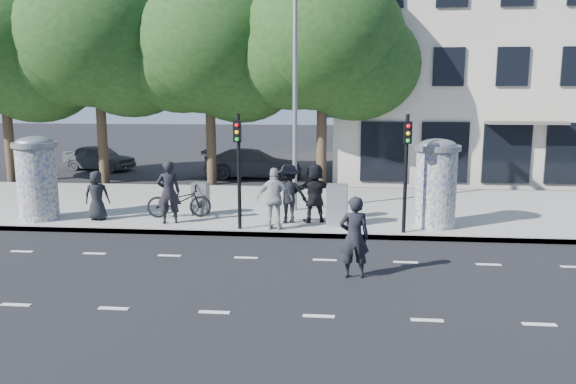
# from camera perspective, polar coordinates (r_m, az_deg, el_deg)

# --- Properties ---
(ground) EXTENTS (120.00, 120.00, 0.00)m
(ground) POSITION_cam_1_polar(r_m,az_deg,el_deg) (13.08, -5.33, -8.45)
(ground) COLOR black
(ground) RESTS_ON ground
(sidewalk) EXTENTS (40.00, 8.00, 0.15)m
(sidewalk) POSITION_cam_1_polar(r_m,az_deg,el_deg) (20.23, -1.38, -1.52)
(sidewalk) COLOR gray
(sidewalk) RESTS_ON ground
(curb) EXTENTS (40.00, 0.10, 0.16)m
(curb) POSITION_cam_1_polar(r_m,az_deg,el_deg) (16.42, -3.02, -4.29)
(curb) COLOR slate
(curb) RESTS_ON ground
(lane_dash_near) EXTENTS (32.00, 0.12, 0.01)m
(lane_dash_near) POSITION_cam_1_polar(r_m,az_deg,el_deg) (11.06, -7.50, -12.02)
(lane_dash_near) COLOR silver
(lane_dash_near) RESTS_ON ground
(lane_dash_far) EXTENTS (32.00, 0.12, 0.01)m
(lane_dash_far) POSITION_cam_1_polar(r_m,az_deg,el_deg) (14.39, -4.29, -6.68)
(lane_dash_far) COLOR silver
(lane_dash_far) RESTS_ON ground
(ad_column_left) EXTENTS (1.36, 1.36, 2.65)m
(ad_column_left) POSITION_cam_1_polar(r_m,az_deg,el_deg) (19.40, -24.16, 1.48)
(ad_column_left) COLOR beige
(ad_column_left) RESTS_ON sidewalk
(ad_column_right) EXTENTS (1.36, 1.36, 2.65)m
(ad_column_right) POSITION_cam_1_polar(r_m,az_deg,el_deg) (17.31, 14.80, 1.08)
(ad_column_right) COLOR beige
(ad_column_right) RESTS_ON sidewalk
(traffic_pole_near) EXTENTS (0.22, 0.31, 3.40)m
(traffic_pole_near) POSITION_cam_1_polar(r_m,az_deg,el_deg) (16.36, -5.05, 3.32)
(traffic_pole_near) COLOR black
(traffic_pole_near) RESTS_ON sidewalk
(traffic_pole_far) EXTENTS (0.22, 0.31, 3.40)m
(traffic_pole_far) POSITION_cam_1_polar(r_m,az_deg,el_deg) (16.19, 11.93, 3.07)
(traffic_pole_far) COLOR black
(traffic_pole_far) RESTS_ON sidewalk
(street_lamp) EXTENTS (0.25, 0.93, 8.00)m
(street_lamp) POSITION_cam_1_polar(r_m,az_deg,el_deg) (18.88, 0.70, 12.06)
(street_lamp) COLOR slate
(street_lamp) RESTS_ON sidewalk
(tree_far_left) EXTENTS (7.20, 7.20, 9.26)m
(tree_far_left) POSITION_cam_1_polar(r_m,az_deg,el_deg) (29.14, -27.14, 13.04)
(tree_far_left) COLOR #38281C
(tree_far_left) RESTS_ON ground
(tree_mid_left) EXTENTS (7.20, 7.20, 9.57)m
(tree_mid_left) POSITION_cam_1_polar(r_m,az_deg,el_deg) (27.07, -18.87, 14.56)
(tree_mid_left) COLOR #38281C
(tree_mid_left) RESTS_ON ground
(tree_near_left) EXTENTS (6.80, 6.80, 8.97)m
(tree_near_left) POSITION_cam_1_polar(r_m,az_deg,el_deg) (25.63, -8.05, 14.30)
(tree_near_left) COLOR #38281C
(tree_near_left) RESTS_ON ground
(tree_center) EXTENTS (7.00, 7.00, 9.30)m
(tree_center) POSITION_cam_1_polar(r_m,az_deg,el_deg) (24.58, 3.53, 15.14)
(tree_center) COLOR #38281C
(tree_center) RESTS_ON ground
(building) EXTENTS (20.30, 15.85, 12.00)m
(building) POSITION_cam_1_polar(r_m,az_deg,el_deg) (33.62, 22.66, 12.50)
(building) COLOR beige
(building) RESTS_ON ground
(ped_a) EXTENTS (0.85, 0.64, 1.57)m
(ped_a) POSITION_cam_1_polar(r_m,az_deg,el_deg) (18.71, -18.85, -0.33)
(ped_a) COLOR black
(ped_a) RESTS_ON sidewalk
(ped_b) EXTENTS (0.83, 0.68, 1.95)m
(ped_b) POSITION_cam_1_polar(r_m,az_deg,el_deg) (17.61, -12.03, -0.01)
(ped_b) COLOR black
(ped_b) RESTS_ON sidewalk
(ped_d) EXTENTS (1.33, 1.00, 1.83)m
(ped_d) POSITION_cam_1_polar(r_m,az_deg,el_deg) (17.32, 0.06, -0.16)
(ped_d) COLOR black
(ped_d) RESTS_ON sidewalk
(ped_e) EXTENTS (1.10, 0.66, 1.84)m
(ped_e) POSITION_cam_1_polar(r_m,az_deg,el_deg) (16.45, -1.35, -0.70)
(ped_e) COLOR #A09FA2
(ped_e) RESTS_ON sidewalk
(ped_f) EXTENTS (1.81, 1.06, 1.84)m
(ped_f) POSITION_cam_1_polar(r_m,az_deg,el_deg) (17.44, 2.72, -0.07)
(ped_f) COLOR black
(ped_f) RESTS_ON sidewalk
(man_road) EXTENTS (0.73, 0.52, 1.88)m
(man_road) POSITION_cam_1_polar(r_m,az_deg,el_deg) (12.76, 6.74, -4.56)
(man_road) COLOR black
(man_road) RESTS_ON ground
(bicycle) EXTENTS (1.07, 2.15, 1.08)m
(bicycle) POSITION_cam_1_polar(r_m,az_deg,el_deg) (18.46, -11.02, -0.89)
(bicycle) COLOR black
(bicycle) RESTS_ON sidewalk
(cabinet_left) EXTENTS (0.55, 0.43, 1.07)m
(cabinet_left) POSITION_cam_1_polar(r_m,az_deg,el_deg) (18.72, -8.86, -0.68)
(cabinet_left) COLOR slate
(cabinet_left) RESTS_ON sidewalk
(cabinet_right) EXTENTS (0.65, 0.50, 1.27)m
(cabinet_right) POSITION_cam_1_polar(r_m,az_deg,el_deg) (17.00, 5.00, -1.35)
(cabinet_right) COLOR gray
(cabinet_right) RESTS_ON sidewalk
(car_left) EXTENTS (2.62, 4.27, 1.36)m
(car_left) POSITION_cam_1_polar(r_m,az_deg,el_deg) (31.90, -18.62, 3.34)
(car_left) COLOR #4F5256
(car_left) RESTS_ON ground
(car_right) EXTENTS (2.11, 4.89, 1.40)m
(car_right) POSITION_cam_1_polar(r_m,az_deg,el_deg) (27.68, -3.57, 2.94)
(car_right) COLOR #525359
(car_right) RESTS_ON ground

